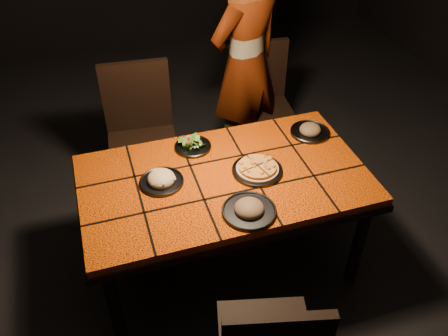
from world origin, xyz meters
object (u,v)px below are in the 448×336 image
object	(u,v)px
dining_table	(224,187)
chair_far_left	(141,128)
diner	(246,65)
plate_pasta	(161,180)
chair_far_right	(261,97)
plate_pizza	(257,169)

from	to	relation	value
dining_table	chair_far_left	distance (m)	0.92
diner	plate_pasta	bearing A→B (deg)	24.21
chair_far_right	diner	xyz separation A→B (m)	(-0.15, -0.03, 0.31)
chair_far_left	diner	xyz separation A→B (m)	(0.82, 0.15, 0.28)
plate_pizza	plate_pasta	bearing A→B (deg)	172.70
diner	plate_pasta	world-z (taller)	diner
chair_far_right	plate_pizza	xyz separation A→B (m)	(-0.44, -1.04, 0.21)
plate_pizza	plate_pasta	size ratio (longest dim) A/B	1.21
chair_far_right	dining_table	bearing A→B (deg)	-115.90
chair_far_left	chair_far_right	distance (m)	0.99
diner	plate_pizza	size ratio (longest dim) A/B	5.91
chair_far_right	plate_pasta	xyz separation A→B (m)	(-0.98, -0.98, 0.21)
chair_far_left	diner	distance (m)	0.88
plate_pizza	diner	bearing A→B (deg)	73.98
diner	dining_table	bearing A→B (deg)	39.57
chair_far_right	plate_pasta	size ratio (longest dim) A/B	3.99
dining_table	chair_far_left	bearing A→B (deg)	111.86
chair_far_left	plate_pizza	distance (m)	1.03
chair_far_left	dining_table	bearing A→B (deg)	-62.67
plate_pizza	plate_pasta	xyz separation A→B (m)	(-0.54, 0.07, 0.00)
chair_far_left	plate_pasta	xyz separation A→B (m)	(-0.01, -0.80, 0.18)
plate_pizza	dining_table	bearing A→B (deg)	174.85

